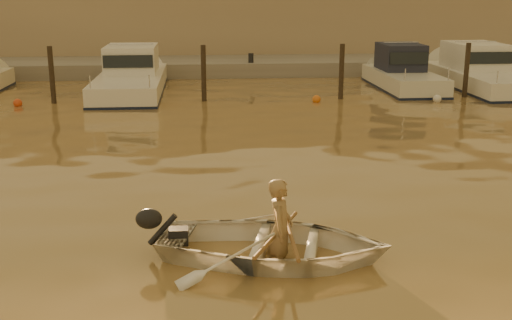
{
  "coord_description": "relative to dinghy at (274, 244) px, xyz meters",
  "views": [
    {
      "loc": [
        -0.37,
        -9.15,
        4.0
      ],
      "look_at": [
        0.69,
        2.78,
        0.75
      ],
      "focal_mm": 45.0,
      "sensor_mm": 36.0,
      "label": 1
    }
  ],
  "objects": [
    {
      "name": "fender_d",
      "position": [
        3.1,
        13.44,
        -0.14
      ],
      "size": [
        0.3,
        0.3,
        0.3
      ],
      "primitive_type": "sphere",
      "color": "#D26418",
      "rests_on": "ground_plane"
    },
    {
      "name": "piling_4",
      "position": [
        8.81,
        14.02,
        0.66
      ],
      "size": [
        0.18,
        0.18,
        2.2
      ],
      "primitive_type": "cylinder",
      "color": "#2D2319",
      "rests_on": "ground_plane"
    },
    {
      "name": "piling_3",
      "position": [
        4.11,
        14.02,
        0.66
      ],
      "size": [
        0.18,
        0.18,
        2.2
      ],
      "primitive_type": "cylinder",
      "color": "#2D2319",
      "rests_on": "ground_plane"
    },
    {
      "name": "quay",
      "position": [
        -0.69,
        21.72,
        -0.09
      ],
      "size": [
        52.0,
        4.0,
        1.0
      ],
      "primitive_type": "cube",
      "color": "gray",
      "rests_on": "ground_plane"
    },
    {
      "name": "fender_e",
      "position": [
        7.43,
        13.14,
        -0.14
      ],
      "size": [
        0.3,
        0.3,
        0.3
      ],
      "primitive_type": "sphere",
      "color": "silver",
      "rests_on": "ground_plane"
    },
    {
      "name": "moored_boat_5",
      "position": [
        10.36,
        16.22,
        0.38
      ],
      "size": [
        2.45,
        8.16,
        1.75
      ],
      "primitive_type": null,
      "color": "silver",
      "rests_on": "ground_plane"
    },
    {
      "name": "oar_port",
      "position": [
        0.24,
        -0.06,
        0.18
      ],
      "size": [
        0.13,
        2.1,
        0.13
      ],
      "primitive_type": "cylinder",
      "rotation": [
        1.54,
        0.0,
        -0.03
      ],
      "color": "brown",
      "rests_on": "dinghy"
    },
    {
      "name": "ground_plane",
      "position": [
        -0.69,
        0.22,
        -0.24
      ],
      "size": [
        160.0,
        160.0,
        0.0
      ],
      "primitive_type": "plane",
      "color": "olive",
      "rests_on": "ground"
    },
    {
      "name": "oar_starboard",
      "position": [
        0.05,
        -0.01,
        0.18
      ],
      "size": [
        0.91,
        1.94,
        0.13
      ],
      "primitive_type": "cylinder",
      "rotation": [
        1.54,
        0.0,
        -0.42
      ],
      "color": "brown",
      "rests_on": "dinghy"
    },
    {
      "name": "waterfront_building",
      "position": [
        -0.69,
        27.22,
        2.16
      ],
      "size": [
        46.0,
        7.0,
        4.8
      ],
      "primitive_type": "cube",
      "color": "#9E8466",
      "rests_on": "quay"
    },
    {
      "name": "person",
      "position": [
        0.1,
        -0.02,
        0.24
      ],
      "size": [
        0.5,
        0.65,
        1.57
      ],
      "primitive_type": "imported",
      "rotation": [
        0.0,
        0.0,
        1.33
      ],
      "color": "#937449",
      "rests_on": "dinghy"
    },
    {
      "name": "piling_2",
      "position": [
        -0.89,
        14.02,
        0.66
      ],
      "size": [
        0.18,
        0.18,
        2.2
      ],
      "primitive_type": "cylinder",
      "color": "#2D2319",
      "rests_on": "ground_plane"
    },
    {
      "name": "moored_boat_2",
      "position": [
        -3.7,
        16.22,
        0.38
      ],
      "size": [
        2.44,
        8.11,
        1.75
      ],
      "primitive_type": null,
      "color": "white",
      "rests_on": "ground_plane"
    },
    {
      "name": "dinghy",
      "position": [
        0.0,
        0.0,
        0.0
      ],
      "size": [
        4.0,
        3.27,
        0.72
      ],
      "primitive_type": "imported",
      "rotation": [
        0.0,
        0.0,
        1.33
      ],
      "color": "white",
      "rests_on": "ground_plane"
    },
    {
      "name": "fender_b",
      "position": [
        -7.33,
        13.6,
        -0.14
      ],
      "size": [
        0.3,
        0.3,
        0.3
      ],
      "primitive_type": "sphere",
      "color": "#C94117",
      "rests_on": "ground_plane"
    },
    {
      "name": "outboard_motor",
      "position": [
        -1.46,
        0.36,
        0.04
      ],
      "size": [
        0.97,
        0.61,
        0.7
      ],
      "primitive_type": null,
      "rotation": [
        0.0,
        0.0,
        -0.24
      ],
      "color": "black",
      "rests_on": "dinghy"
    },
    {
      "name": "moored_boat_4",
      "position": [
        7.15,
        16.22,
        0.38
      ],
      "size": [
        2.02,
        6.3,
        1.75
      ],
      "primitive_type": null,
      "color": "silver",
      "rests_on": "ground_plane"
    },
    {
      "name": "fender_c",
      "position": [
        -3.02,
        13.36,
        -0.14
      ],
      "size": [
        0.3,
        0.3,
        0.3
      ],
      "primitive_type": "sphere",
      "color": "silver",
      "rests_on": "ground_plane"
    },
    {
      "name": "piling_1",
      "position": [
        -6.19,
        14.02,
        0.66
      ],
      "size": [
        0.18,
        0.18,
        2.2
      ],
      "primitive_type": "cylinder",
      "color": "#2D2319",
      "rests_on": "ground_plane"
    }
  ]
}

